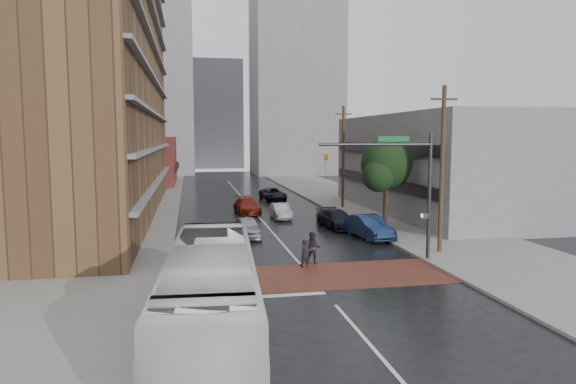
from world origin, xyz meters
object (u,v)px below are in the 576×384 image
object	(u,v)px
car_parked_mid	(337,219)
suv_travel	(273,194)
pedestrian_b	(313,248)
car_parked_near	(369,227)
car_travel_a	(247,227)
transit_bus	(210,297)
car_parked_far	(329,215)
car_travel_c	(247,206)
car_travel_b	(281,211)
pedestrian_a	(305,254)

from	to	relation	value
car_parked_mid	suv_travel	bearing A→B (deg)	89.75
pedestrian_b	car_parked_near	distance (m)	8.35
car_parked_near	car_parked_mid	distance (m)	4.44
pedestrian_b	car_travel_a	size ratio (longest dim) A/B	0.43
transit_bus	car_parked_mid	distance (m)	23.43
pedestrian_b	car_parked_mid	world-z (taller)	pedestrian_b
car_parked_mid	car_parked_far	size ratio (longest dim) A/B	1.21
suv_travel	car_parked_near	bearing A→B (deg)	-87.91
car_travel_c	suv_travel	bearing A→B (deg)	62.29
suv_travel	car_parked_mid	size ratio (longest dim) A/B	1.03
car_parked_near	car_parked_far	distance (m)	6.81
pedestrian_b	car_parked_far	size ratio (longest dim) A/B	0.46
pedestrian_b	car_travel_c	distance (m)	19.51
transit_bus	car_parked_mid	bearing A→B (deg)	67.25
car_parked_near	car_parked_far	bearing A→B (deg)	90.55
car_parked_near	pedestrian_b	bearing A→B (deg)	-139.40
car_travel_a	car_parked_mid	world-z (taller)	car_travel_a
pedestrian_b	car_travel_b	size ratio (longest dim) A/B	0.45
car_travel_a	car_parked_far	xyz separation A→B (m)	(7.24, 4.72, -0.04)
car_travel_c	pedestrian_b	bearing A→B (deg)	-90.38
suv_travel	car_parked_mid	xyz separation A→B (m)	(2.08, -18.13, 0.01)
car_travel_a	car_travel_b	world-z (taller)	car_travel_a
car_travel_c	car_parked_far	world-z (taller)	car_travel_c
pedestrian_b	car_parked_near	size ratio (longest dim) A/B	0.37
transit_bus	car_travel_c	size ratio (longest dim) A/B	2.56
pedestrian_a	car_parked_mid	bearing A→B (deg)	48.26
car_parked_near	car_parked_mid	world-z (taller)	car_parked_near
car_travel_b	car_parked_mid	distance (m)	6.26
transit_bus	suv_travel	distance (m)	39.97
car_travel_c	transit_bus	bearing A→B (deg)	-103.40
pedestrian_a	car_travel_c	distance (m)	20.15
car_travel_a	pedestrian_a	bearing A→B (deg)	-76.92
transit_bus	car_parked_far	distance (m)	25.62
car_parked_near	car_parked_mid	size ratio (longest dim) A/B	1.02
car_travel_b	car_travel_c	world-z (taller)	car_travel_c
car_parked_near	car_parked_far	size ratio (longest dim) A/B	1.23
car_travel_a	car_parked_near	distance (m)	8.50
car_travel_b	car_parked_far	size ratio (longest dim) A/B	1.02
pedestrian_a	car_parked_far	size ratio (longest dim) A/B	0.38
car_travel_b	transit_bus	bearing A→B (deg)	-105.44
car_parked_near	car_travel_a	bearing A→B (deg)	158.24
car_parked_near	car_travel_c	bearing A→B (deg)	110.02
pedestrian_a	car_parked_mid	distance (m)	12.35
car_travel_a	car_travel_c	bearing A→B (deg)	83.30
car_travel_a	car_parked_near	world-z (taller)	car_parked_near
pedestrian_b	car_travel_b	distance (m)	15.80
suv_travel	car_parked_far	size ratio (longest dim) A/B	1.25
car_travel_c	car_parked_mid	distance (m)	10.70
suv_travel	pedestrian_a	bearing A→B (deg)	-101.63
car_travel_a	car_parked_mid	xyz separation A→B (m)	(7.22, 2.30, -0.02)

